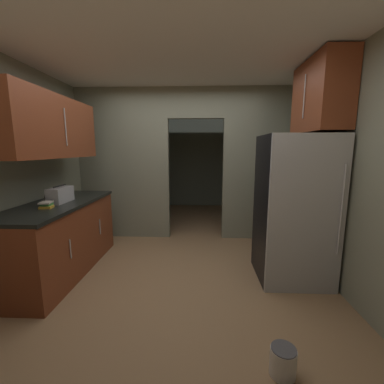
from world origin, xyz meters
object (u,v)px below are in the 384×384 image
Objects in this scene: boombox at (60,195)px; book_stack at (46,205)px; refrigerator at (294,209)px; paint_can at (283,361)px.

boombox is 0.31m from book_stack.
book_stack is at bearing -174.62° from refrigerator.
boombox is 2.88m from paint_can.
boombox is at bearing 92.79° from book_stack.
boombox reaches higher than paint_can.
boombox is at bearing 179.17° from refrigerator.
refrigerator reaches higher than boombox.
boombox is 2.29× the size of book_stack.
refrigerator is at bearing -0.83° from boombox.
paint_can is (-0.52, -1.39, -0.76)m from refrigerator.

